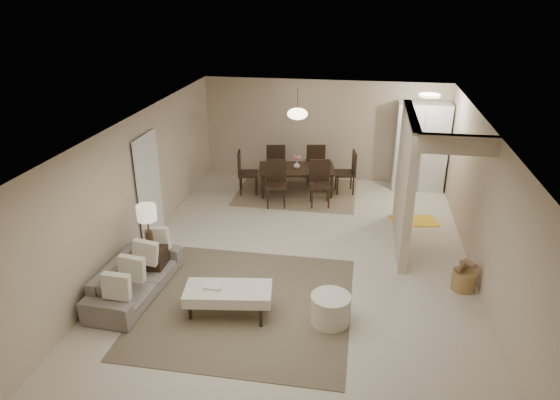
% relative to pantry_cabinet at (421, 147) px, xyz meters
% --- Properties ---
extents(floor, '(9.00, 9.00, 0.00)m').
position_rel_pantry_cabinet_xyz_m(floor, '(-2.35, -4.15, -1.05)').
color(floor, beige).
rests_on(floor, ground).
extents(ceiling, '(9.00, 9.00, 0.00)m').
position_rel_pantry_cabinet_xyz_m(ceiling, '(-2.35, -4.15, 1.45)').
color(ceiling, white).
rests_on(ceiling, back_wall).
extents(back_wall, '(6.00, 0.00, 6.00)m').
position_rel_pantry_cabinet_xyz_m(back_wall, '(-2.35, 0.35, 0.20)').
color(back_wall, '#C6B196').
rests_on(back_wall, floor).
extents(left_wall, '(0.00, 9.00, 9.00)m').
position_rel_pantry_cabinet_xyz_m(left_wall, '(-5.35, -4.15, 0.20)').
color(left_wall, '#C6B196').
rests_on(left_wall, floor).
extents(right_wall, '(0.00, 9.00, 9.00)m').
position_rel_pantry_cabinet_xyz_m(right_wall, '(0.65, -4.15, 0.20)').
color(right_wall, '#C6B196').
rests_on(right_wall, floor).
extents(partition, '(0.15, 2.50, 2.50)m').
position_rel_pantry_cabinet_xyz_m(partition, '(-0.55, -2.90, 0.20)').
color(partition, '#C6B196').
rests_on(partition, floor).
extents(doorway, '(0.04, 0.90, 2.04)m').
position_rel_pantry_cabinet_xyz_m(doorway, '(-5.32, -3.55, -0.03)').
color(doorway, black).
rests_on(doorway, floor).
extents(pantry_cabinet, '(1.20, 0.55, 2.10)m').
position_rel_pantry_cabinet_xyz_m(pantry_cabinet, '(0.00, 0.00, 0.00)').
color(pantry_cabinet, white).
rests_on(pantry_cabinet, floor).
extents(flush_light, '(0.44, 0.44, 0.05)m').
position_rel_pantry_cabinet_xyz_m(flush_light, '(-0.05, -0.95, 1.41)').
color(flush_light, white).
rests_on(flush_light, ceiling).
extents(living_rug, '(3.20, 3.20, 0.01)m').
position_rel_pantry_cabinet_xyz_m(living_rug, '(-2.99, -5.46, -1.04)').
color(living_rug, brown).
rests_on(living_rug, floor).
extents(sofa, '(2.01, 0.89, 0.58)m').
position_rel_pantry_cabinet_xyz_m(sofa, '(-4.80, -5.46, -0.76)').
color(sofa, slate).
rests_on(sofa, floor).
extents(ottoman_bench, '(1.35, 0.76, 0.46)m').
position_rel_pantry_cabinet_xyz_m(ottoman_bench, '(-3.19, -5.76, -0.68)').
color(ottoman_bench, silver).
rests_on(ottoman_bench, living_rug).
extents(side_table, '(0.51, 0.51, 0.55)m').
position_rel_pantry_cabinet_xyz_m(side_table, '(-4.75, -4.91, -0.77)').
color(side_table, black).
rests_on(side_table, floor).
extents(table_lamp, '(0.32, 0.32, 0.76)m').
position_rel_pantry_cabinet_xyz_m(table_lamp, '(-4.75, -4.91, 0.07)').
color(table_lamp, '#4D3B21').
rests_on(table_lamp, side_table).
extents(round_pouf, '(0.58, 0.58, 0.45)m').
position_rel_pantry_cabinet_xyz_m(round_pouf, '(-1.67, -5.70, -0.82)').
color(round_pouf, silver).
rests_on(round_pouf, floor).
extents(wicker_basket, '(0.45, 0.45, 0.33)m').
position_rel_pantry_cabinet_xyz_m(wicker_basket, '(0.40, -4.44, -0.89)').
color(wicker_basket, olive).
rests_on(wicker_basket, floor).
extents(dining_rug, '(2.80, 2.10, 0.01)m').
position_rel_pantry_cabinet_xyz_m(dining_rug, '(-2.86, -0.80, -1.04)').
color(dining_rug, '#847252').
rests_on(dining_rug, floor).
extents(dining_table, '(1.91, 1.28, 0.62)m').
position_rel_pantry_cabinet_xyz_m(dining_table, '(-2.86, -0.80, -0.74)').
color(dining_table, black).
rests_on(dining_table, dining_rug).
extents(dining_chairs, '(2.78, 2.21, 1.02)m').
position_rel_pantry_cabinet_xyz_m(dining_chairs, '(-2.86, -0.80, -0.54)').
color(dining_chairs, black).
rests_on(dining_chairs, dining_rug).
extents(vase, '(0.18, 0.18, 0.16)m').
position_rel_pantry_cabinet_xyz_m(vase, '(-2.86, -0.80, -0.35)').
color(vase, white).
rests_on(vase, dining_table).
extents(yellow_mat, '(1.04, 0.76, 0.01)m').
position_rel_pantry_cabinet_xyz_m(yellow_mat, '(-0.19, -1.95, -1.04)').
color(yellow_mat, yellow).
rests_on(yellow_mat, floor).
extents(pendant_light, '(0.46, 0.46, 0.71)m').
position_rel_pantry_cabinet_xyz_m(pendant_light, '(-2.86, -0.80, 0.87)').
color(pendant_light, '#4D3B21').
rests_on(pendant_light, ceiling).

